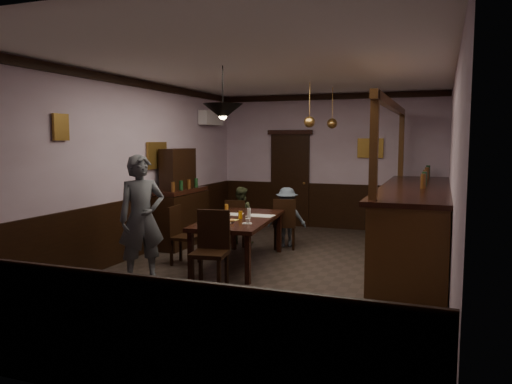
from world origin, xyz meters
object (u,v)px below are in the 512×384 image
at_px(pendant_brass_mid, 309,122).
at_px(chair_far_right, 285,222).
at_px(soda_can, 240,215).
at_px(bar_counter, 415,223).
at_px(dining_table, 240,222).
at_px(person_seated_right, 287,217).
at_px(chair_far_left, 236,221).
at_px(sideboard, 180,207).
at_px(chair_near, 211,246).
at_px(person_standing, 142,219).
at_px(pendant_brass_far, 332,124).
at_px(coffee_cup, 248,221).
at_px(pendant_iron, 223,112).
at_px(chair_side, 181,232).
at_px(person_seated_left, 240,215).

bearing_deg(pendant_brass_mid, chair_far_right, -144.02).
distance_m(soda_can, bar_counter, 2.83).
relative_size(dining_table, person_seated_right, 2.08).
relative_size(chair_far_left, person_seated_right, 0.80).
xyz_separation_m(sideboard, pendant_brass_mid, (2.31, 0.61, 1.57)).
height_order(chair_near, person_standing, person_standing).
distance_m(person_seated_right, pendant_brass_far, 2.11).
relative_size(dining_table, pendant_brass_far, 2.83).
xyz_separation_m(person_standing, coffee_cup, (1.25, 0.85, -0.09)).
bearing_deg(chair_near, soda_can, 85.65).
relative_size(dining_table, chair_far_right, 2.47).
relative_size(bar_counter, pendant_iron, 6.25).
distance_m(chair_side, sideboard, 1.46).
relative_size(coffee_cup, pendant_iron, 0.11).
xyz_separation_m(chair_far_right, sideboard, (-1.94, -0.34, 0.22)).
xyz_separation_m(coffee_cup, bar_counter, (2.27, 1.62, -0.15)).
xyz_separation_m(chair_near, sideboard, (-1.73, 2.28, 0.16)).
relative_size(person_seated_right, bar_counter, 0.24).
bearing_deg(chair_side, sideboard, 26.21).
distance_m(dining_table, person_seated_right, 1.62).
relative_size(chair_far_left, person_standing, 0.49).
relative_size(chair_side, coffee_cup, 11.62).
height_order(chair_near, pendant_brass_far, pendant_brass_far).
bearing_deg(bar_counter, pendant_brass_far, 138.98).
bearing_deg(chair_side, person_seated_right, -35.42).
height_order(chair_far_right, pendant_brass_far, pendant_brass_far).
bearing_deg(pendant_brass_mid, pendant_iron, -104.76).
bearing_deg(person_seated_left, person_seated_right, -170.40).
distance_m(person_seated_left, soda_can, 1.71).
distance_m(sideboard, pendant_brass_far, 3.38).
bearing_deg(sideboard, soda_can, -32.31).
bearing_deg(pendant_brass_far, chair_far_right, -114.12).
height_order(person_seated_left, pendant_iron, pendant_iron).
height_order(chair_side, person_seated_right, person_seated_right).
relative_size(chair_near, bar_counter, 0.23).
height_order(dining_table, person_seated_right, person_seated_right).
height_order(soda_can, sideboard, sideboard).
xyz_separation_m(person_standing, person_seated_right, (1.21, 2.94, -0.34)).
distance_m(soda_can, pendant_iron, 1.72).
distance_m(coffee_cup, bar_counter, 2.79).
bearing_deg(coffee_cup, chair_far_left, 111.95).
distance_m(person_standing, bar_counter, 4.31).
bearing_deg(pendant_brass_far, chair_far_left, -137.26).
bearing_deg(dining_table, person_seated_left, 111.90).
height_order(person_seated_right, pendant_brass_far, pendant_brass_far).
xyz_separation_m(dining_table, pendant_brass_mid, (0.71, 1.59, 1.61)).
distance_m(dining_table, chair_side, 0.96).
height_order(person_standing, coffee_cup, person_standing).
xyz_separation_m(dining_table, person_seated_right, (0.29, 1.59, -0.13)).
distance_m(person_seated_left, person_seated_right, 0.90).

